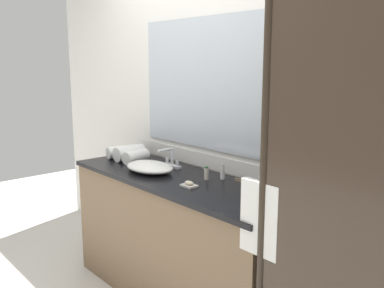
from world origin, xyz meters
TOP-DOWN VIEW (x-y plane):
  - wall_back_with_mirror at (0.00, 0.34)m, footprint 4.40×0.06m
  - vanity_cabinet at (0.00, 0.01)m, footprint 1.80×0.58m
  - shower_enclosure at (1.27, -0.19)m, footprint 1.20×0.59m
  - sink_basin at (-0.25, -0.05)m, footprint 0.40×0.28m
  - faucet at (-0.25, 0.14)m, footprint 0.17×0.15m
  - soap_dish at (0.22, -0.08)m, footprint 0.10×0.07m
  - amenity_bottle_body_wash at (0.23, 0.20)m, footprint 0.03×0.03m
  - amenity_bottle_shampoo at (0.17, 0.11)m, footprint 0.03×0.03m
  - amenity_bottle_lotion at (0.56, 0.18)m, footprint 0.03×0.03m
  - rolled_towel_near_edge at (-0.76, 0.05)m, footprint 0.14×0.25m
  - rolled_towel_middle at (-0.65, 0.05)m, footprint 0.12×0.24m
  - rolled_towel_far_edge at (-0.54, 0.03)m, footprint 0.14×0.23m

SIDE VIEW (x-z plane):
  - vanity_cabinet at x=0.00m, z-range 0.00..0.90m
  - soap_dish at x=0.22m, z-range 0.90..0.93m
  - sink_basin at x=-0.25m, z-range 0.90..0.97m
  - amenity_bottle_lotion at x=0.56m, z-range 0.90..0.98m
  - amenity_bottle_shampoo at x=0.17m, z-range 0.90..0.99m
  - amenity_bottle_body_wash at x=0.23m, z-range 0.90..1.00m
  - rolled_towel_far_edge at x=-0.54m, z-range 0.90..1.00m
  - rolled_towel_near_edge at x=-0.76m, z-range 0.90..1.00m
  - faucet at x=-0.25m, z-range 0.88..1.02m
  - rolled_towel_middle at x=-0.65m, z-range 0.90..1.02m
  - shower_enclosure at x=1.27m, z-range 0.02..2.02m
  - wall_back_with_mirror at x=0.00m, z-range 0.00..2.60m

